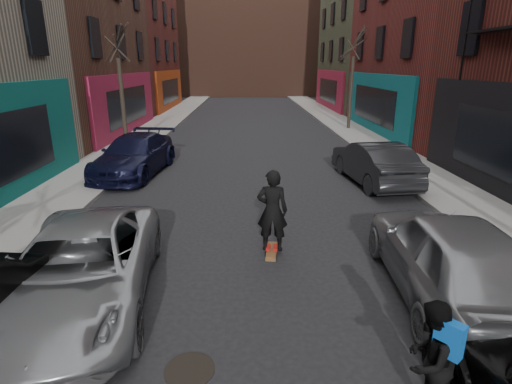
{
  "coord_description": "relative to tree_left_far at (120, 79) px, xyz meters",
  "views": [
    {
      "loc": [
        -0.35,
        -1.45,
        4.0
      ],
      "look_at": [
        -0.16,
        6.06,
        1.6
      ],
      "focal_mm": 28.0,
      "sensor_mm": 36.0,
      "label": 1
    }
  ],
  "objects": [
    {
      "name": "sidewalk_left",
      "position": [
        -0.05,
        12.0,
        -3.31
      ],
      "size": [
        2.5,
        84.0,
        0.13
      ],
      "primitive_type": "cube",
      "color": "gray",
      "rests_on": "ground"
    },
    {
      "name": "sidewalk_right",
      "position": [
        12.45,
        12.0,
        -3.31
      ],
      "size": [
        2.5,
        84.0,
        0.13
      ],
      "primitive_type": "cube",
      "color": "gray",
      "rests_on": "ground"
    },
    {
      "name": "building_far",
      "position": [
        6.2,
        38.0,
        3.62
      ],
      "size": [
        40.0,
        10.0,
        14.0
      ],
      "primitive_type": "cube",
      "color": "#47281E",
      "rests_on": "ground"
    },
    {
      "name": "tree_left_far",
      "position": [
        0.0,
        0.0,
        0.0
      ],
      "size": [
        2.0,
        2.0,
        6.5
      ],
      "primitive_type": null,
      "color": "black",
      "rests_on": "sidewalk_left"
    },
    {
      "name": "tree_right_far",
      "position": [
        12.4,
        6.0,
        0.15
      ],
      "size": [
        2.0,
        2.0,
        6.8
      ],
      "primitive_type": null,
      "color": "black",
      "rests_on": "sidewalk_right"
    },
    {
      "name": "parked_left_far",
      "position": [
        3.0,
        -13.29,
        -2.68
      ],
      "size": [
        2.9,
        5.26,
        1.39
      ],
      "primitive_type": "imported",
      "rotation": [
        0.0,
        0.0,
        0.12
      ],
      "color": "gray",
      "rests_on": "ground"
    },
    {
      "name": "parked_left_end",
      "position": [
        1.6,
        -4.49,
        -2.65
      ],
      "size": [
        2.63,
        5.26,
        1.47
      ],
      "primitive_type": "imported",
      "rotation": [
        0.0,
        0.0,
        -0.12
      ],
      "color": "black",
      "rests_on": "ground"
    },
    {
      "name": "parked_right_far",
      "position": [
        9.4,
        -13.26,
        -2.56
      ],
      "size": [
        2.27,
        4.94,
        1.64
      ],
      "primitive_type": "imported",
      "rotation": [
        0.0,
        0.0,
        3.07
      ],
      "color": "gray",
      "rests_on": "ground"
    },
    {
      "name": "parked_right_end",
      "position": [
        10.31,
        -5.94,
        -2.64
      ],
      "size": [
        2.09,
        4.66,
        1.49
      ],
      "primitive_type": "imported",
      "rotation": [
        0.0,
        0.0,
        3.26
      ],
      "color": "black",
      "rests_on": "ground"
    },
    {
      "name": "skateboard",
      "position": [
        6.4,
        -11.42,
        -3.33
      ],
      "size": [
        0.32,
        0.82,
        0.1
      ],
      "primitive_type": "cube",
      "rotation": [
        0.0,
        0.0,
        -0.13
      ],
      "color": "brown",
      "rests_on": "ground"
    },
    {
      "name": "skateboarder",
      "position": [
        6.4,
        -11.42,
        -2.37
      ],
      "size": [
        0.72,
        0.52,
        1.82
      ],
      "primitive_type": "imported",
      "rotation": [
        0.0,
        0.0,
        3.01
      ],
      "color": "black",
      "rests_on": "skateboard"
    },
    {
      "name": "pedestrian",
      "position": [
        7.94,
        -15.71,
        -2.62
      ],
      "size": [
        0.92,
        0.9,
        1.5
      ],
      "rotation": [
        0.0,
        0.0,
        3.84
      ],
      "color": "black",
      "rests_on": "ground"
    },
    {
      "name": "manhole",
      "position": [
        5.05,
        -14.96,
        -3.37
      ],
      "size": [
        0.76,
        0.76,
        0.01
      ],
      "primitive_type": "cylinder",
      "rotation": [
        0.0,
        0.0,
        -0.09
      ],
      "color": "black",
      "rests_on": "ground"
    }
  ]
}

